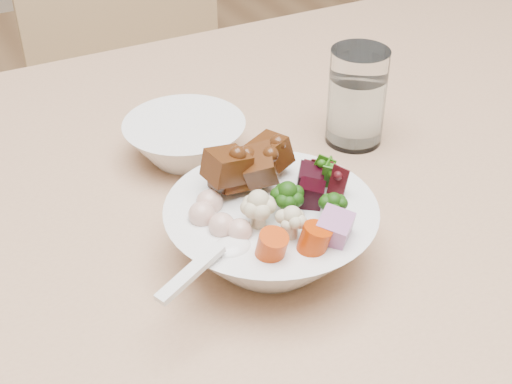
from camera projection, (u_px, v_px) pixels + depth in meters
dining_table at (450, 242)px, 0.82m from camera, size 1.79×1.01×0.84m
chair_far at (149, 139)px, 1.50m from camera, size 0.43×0.43×0.89m
food_bowl at (272, 227)px, 0.65m from camera, size 0.19×0.19×0.10m
soup_spoon at (221, 254)px, 0.58m from camera, size 0.10×0.06×0.02m
water_glass at (356, 101)px, 0.81m from camera, size 0.07×0.07×0.11m
side_bowl at (185, 141)px, 0.80m from camera, size 0.14×0.14×0.05m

